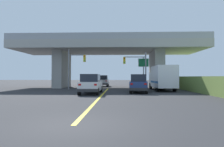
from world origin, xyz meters
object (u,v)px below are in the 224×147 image
(suv_crossing, at_px, (139,83))
(highway_sign, at_px, (143,66))
(suv_lead, at_px, (91,84))
(traffic_signal_farside, at_px, (74,65))
(sedan_oncoming, at_px, (103,81))
(box_truck, at_px, (162,78))
(traffic_signal_nearside, at_px, (138,66))

(suv_crossing, bearing_deg, highway_sign, 86.18)
(suv_lead, xyz_separation_m, traffic_signal_farside, (-3.36, 7.17, 2.45))
(suv_lead, relative_size, suv_crossing, 0.95)
(suv_lead, relative_size, traffic_signal_farside, 0.84)
(sedan_oncoming, distance_m, highway_sign, 9.61)
(box_truck, relative_size, traffic_signal_nearside, 1.40)
(suv_crossing, distance_m, traffic_signal_farside, 10.28)
(box_truck, distance_m, traffic_signal_farside, 12.05)
(suv_lead, xyz_separation_m, highway_sign, (6.54, 9.43, 2.39))
(box_truck, bearing_deg, traffic_signal_nearside, 140.06)
(suv_lead, xyz_separation_m, sedan_oncoming, (0.00, 16.05, -0.00))
(traffic_signal_nearside, bearing_deg, box_truck, -39.94)
(suv_lead, distance_m, suv_crossing, 5.44)
(sedan_oncoming, height_order, traffic_signal_nearside, traffic_signal_nearside)
(suv_lead, distance_m, highway_sign, 11.73)
(suv_crossing, bearing_deg, box_truck, 52.91)
(sedan_oncoming, bearing_deg, highway_sign, -45.35)
(traffic_signal_farside, height_order, highway_sign, traffic_signal_farside)
(suv_crossing, height_order, highway_sign, highway_sign)
(traffic_signal_nearside, relative_size, traffic_signal_farside, 0.93)
(highway_sign, bearing_deg, traffic_signal_nearside, -120.45)
(highway_sign, bearing_deg, sedan_oncoming, 134.65)
(suv_lead, relative_size, box_truck, 0.65)
(traffic_signal_nearside, bearing_deg, highway_sign, 59.55)
(box_truck, distance_m, traffic_signal_nearside, 4.12)
(suv_lead, bearing_deg, sedan_oncoming, 90.00)
(traffic_signal_farside, bearing_deg, sedan_oncoming, 69.29)
(traffic_signal_nearside, distance_m, highway_sign, 2.02)
(box_truck, height_order, traffic_signal_nearside, traffic_signal_nearside)
(sedan_oncoming, distance_m, traffic_signal_nearside, 10.28)
(box_truck, xyz_separation_m, traffic_signal_farside, (-11.76, 1.89, 1.84))
(box_truck, distance_m, sedan_oncoming, 13.67)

